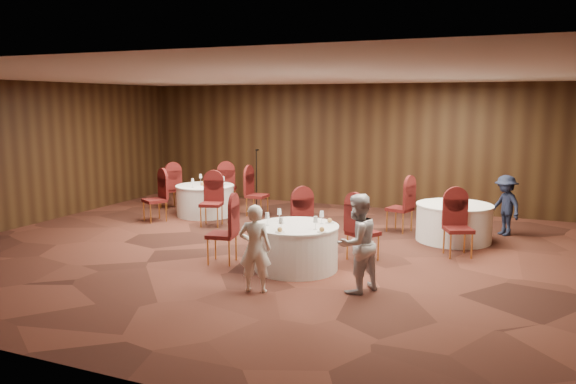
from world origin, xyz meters
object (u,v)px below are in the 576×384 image
at_px(table_right, 454,222).
at_px(man_c, 505,205).
at_px(table_left, 205,200).
at_px(woman_a, 255,248).
at_px(table_main, 296,247).
at_px(mic_stand, 257,192).
at_px(woman_b, 357,243).

height_order(table_right, man_c, man_c).
bearing_deg(table_left, man_c, 5.54).
bearing_deg(table_right, woman_a, -118.09).
bearing_deg(woman_a, table_main, -109.95).
bearing_deg(man_c, table_main, -79.35).
relative_size(table_right, man_c, 1.19).
height_order(table_main, table_right, same).
relative_size(table_right, mic_stand, 0.96).
height_order(table_main, mic_stand, mic_stand).
height_order(table_left, mic_stand, mic_stand).
relative_size(table_main, table_left, 1.00).
bearing_deg(woman_a, mic_stand, -78.78).
bearing_deg(table_left, woman_b, -38.45).
xyz_separation_m(woman_a, woman_b, (1.35, 0.58, 0.08)).
bearing_deg(table_right, woman_b, -104.10).
height_order(mic_stand, woman_b, mic_stand).
bearing_deg(woman_a, woman_b, -171.61).
bearing_deg(mic_stand, table_left, -124.39).
bearing_deg(man_c, table_left, -125.51).
relative_size(table_left, woman_b, 0.97).
bearing_deg(table_left, table_right, -2.36).
bearing_deg(table_main, mic_stand, 123.32).
bearing_deg(woman_b, man_c, -172.94).
relative_size(table_left, woman_a, 1.09).
height_order(table_right, mic_stand, mic_stand).
bearing_deg(mic_stand, table_main, -56.68).
bearing_deg(woman_b, table_right, -165.26).
bearing_deg(woman_b, mic_stand, -112.16).
xyz_separation_m(woman_a, man_c, (3.19, 5.18, -0.02)).
relative_size(table_main, man_c, 1.13).
xyz_separation_m(table_main, mic_stand, (-2.91, 4.42, 0.07)).
bearing_deg(table_main, woman_b, -29.42).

